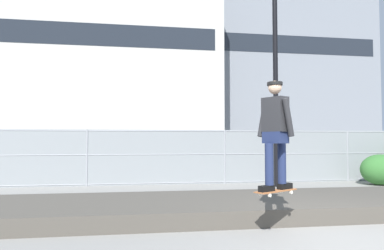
# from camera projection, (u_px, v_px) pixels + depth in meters

# --- Properties ---
(ground_plane) EXTENTS (120.00, 120.00, 0.00)m
(ground_plane) POSITION_uv_depth(u_px,v_px,m) (343.00, 241.00, 5.12)
(ground_plane) COLOR gray
(gravel_berm) EXTENTS (14.69, 2.53, 0.30)m
(gravel_berm) POSITION_uv_depth(u_px,v_px,m) (283.00, 205.00, 7.25)
(gravel_berm) COLOR #4C473F
(gravel_berm) RESTS_ON ground_plane
(skateboard) EXTENTS (0.80, 0.57, 0.07)m
(skateboard) POSITION_uv_depth(u_px,v_px,m) (276.00, 191.00, 5.39)
(skateboard) COLOR #9E5B33
(skater) EXTENTS (0.68, 0.62, 1.70)m
(skater) POSITION_uv_depth(u_px,v_px,m) (275.00, 128.00, 5.44)
(skater) COLOR black
(skater) RESTS_ON skateboard
(chain_fence) EXTENTS (27.79, 0.06, 1.85)m
(chain_fence) POSITION_uv_depth(u_px,v_px,m) (225.00, 157.00, 12.08)
(chain_fence) COLOR gray
(chain_fence) RESTS_ON ground_plane
(street_lamp) EXTENTS (0.44, 0.44, 7.65)m
(street_lamp) POSITION_uv_depth(u_px,v_px,m) (275.00, 43.00, 11.47)
(street_lamp) COLOR black
(street_lamp) RESTS_ON ground_plane
(parked_car_near) EXTENTS (4.45, 2.05, 1.66)m
(parked_car_near) POSITION_uv_depth(u_px,v_px,m) (78.00, 157.00, 13.62)
(parked_car_near) COLOR #474C54
(parked_car_near) RESTS_ON ground_plane
(library_building) EXTENTS (27.57, 12.51, 21.29)m
(library_building) POSITION_uv_depth(u_px,v_px,m) (108.00, 69.00, 44.63)
(library_building) COLOR #B2AFA8
(library_building) RESTS_ON ground_plane
(office_block) EXTENTS (29.42, 12.26, 24.18)m
(office_block) POSITION_uv_depth(u_px,v_px,m) (269.00, 73.00, 54.69)
(office_block) COLOR slate
(office_block) RESTS_ON ground_plane
(shrub_left) EXTENTS (1.32, 1.08, 1.02)m
(shrub_left) POSITION_uv_depth(u_px,v_px,m) (380.00, 170.00, 11.66)
(shrub_left) COLOR #336B2D
(shrub_left) RESTS_ON ground_plane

